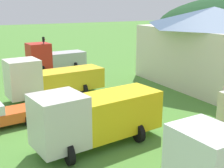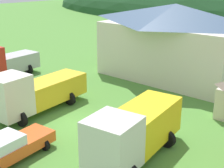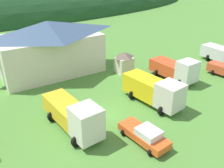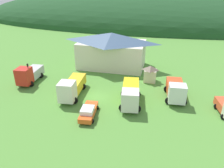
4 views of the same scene
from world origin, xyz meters
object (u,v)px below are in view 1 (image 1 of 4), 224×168
depot_building (211,46)px  flatbed_truck_yellow (94,116)px  heavy_rig_striped (49,79)px  traffic_light_west (44,52)px  crane_truck_red (52,58)px  traffic_cone_near_pickup (23,99)px

depot_building → flatbed_truck_yellow: depot_building is taller
heavy_rig_striped → traffic_light_west: traffic_light_west is taller
flatbed_truck_yellow → crane_truck_red: bearing=-107.4°
depot_building → traffic_cone_near_pickup: depot_building is taller
heavy_rig_striped → flatbed_truck_yellow: heavy_rig_striped is taller
depot_building → heavy_rig_striped: depot_building is taller
crane_truck_red → traffic_cone_near_pickup: 10.73m
crane_truck_red → traffic_cone_near_pickup: (9.10, -5.40, -1.72)m
crane_truck_red → flatbed_truck_yellow: (19.77, -3.48, 0.08)m
depot_building → heavy_rig_striped: size_ratio=1.80×
heavy_rig_striped → flatbed_truck_yellow: size_ratio=1.08×
crane_truck_red → heavy_rig_striped: heavy_rig_striped is taller
flatbed_truck_yellow → traffic_light_west: size_ratio=1.82×
traffic_cone_near_pickup → flatbed_truck_yellow: bearing=10.2°
traffic_light_west → traffic_cone_near_pickup: 9.63m
flatbed_truck_yellow → traffic_cone_near_pickup: 10.99m
depot_building → crane_truck_red: bearing=-137.6°
depot_building → flatbed_truck_yellow: size_ratio=1.95×
traffic_cone_near_pickup → crane_truck_red: bearing=149.3°
flatbed_truck_yellow → traffic_cone_near_pickup: bearing=-87.2°
heavy_rig_striped → traffic_light_west: size_ratio=1.96×
depot_building → flatbed_truck_yellow: (6.70, -15.42, -2.12)m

